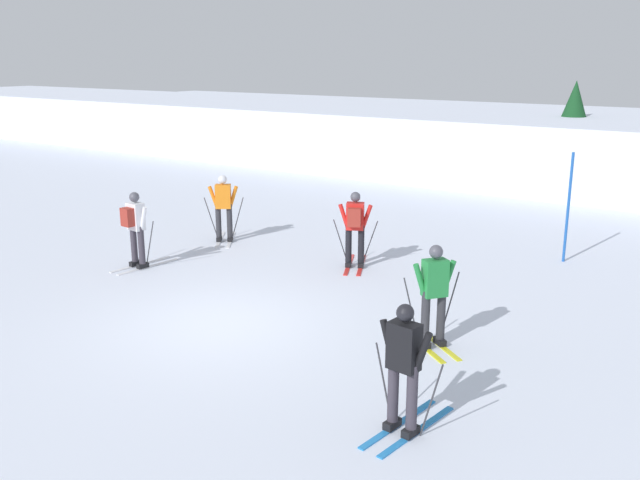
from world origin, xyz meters
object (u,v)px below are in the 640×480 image
Objects in this scene: skier_red at (355,226)px; conifer_far_left at (573,121)px; skier_white at (135,226)px; skier_green at (434,293)px; trail_marker_pole at (568,208)px; skier_orange at (224,206)px; skier_black at (404,365)px.

conifer_far_left reaches higher than skier_red.
skier_white and skier_red have the same top height.
trail_marker_pole is at bearing 86.52° from skier_green.
trail_marker_pole is 11.34m from conifer_far_left.
skier_green and skier_white have the same top height.
skier_orange is at bearing -157.67° from trail_marker_pole.
skier_orange is 8.21m from trail_marker_pole.
trail_marker_pole reaches higher than skier_orange.
skier_white and skier_black have the same top height.
skier_red is at bearing -0.27° from skier_orange.
skier_green is at bearing -41.66° from skier_red.
skier_orange is at bearing -108.31° from conifer_far_left.
skier_green is at bearing -81.38° from conifer_far_left.
trail_marker_pole reaches higher than skier_green.
skier_red is (3.95, 2.76, -0.00)m from skier_white.
skier_green is at bearing -22.40° from skier_orange.
skier_green and skier_red have the same top height.
skier_red is (3.89, -0.02, 0.04)m from skier_orange.
skier_orange is 9.84m from skier_black.
skier_white and skier_orange have the same top height.
trail_marker_pole is at bearing -74.88° from conifer_far_left.
trail_marker_pole is (0.37, 6.09, 0.34)m from skier_green.
skier_red is 0.68× the size of trail_marker_pole.
skier_white is 2.78m from skier_orange.
conifer_far_left is at bearing 99.94° from skier_black.
conifer_far_left is at bearing 86.95° from skier_red.
skier_white is 1.00× the size of skier_orange.
skier_red is at bearing -93.05° from conifer_far_left.
trail_marker_pole reaches higher than skier_white.
skier_green is 1.00× the size of skier_white.
skier_white is at bearing 160.78° from skier_black.
skier_orange is (0.05, 2.78, -0.04)m from skier_white.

